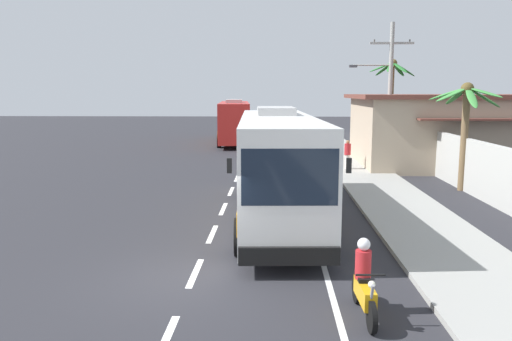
% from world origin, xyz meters
% --- Properties ---
extents(ground_plane, '(160.00, 160.00, 0.00)m').
position_xyz_m(ground_plane, '(0.00, 0.00, 0.00)').
color(ground_plane, '#28282D').
extents(sidewalk_kerb, '(3.20, 90.00, 0.14)m').
position_xyz_m(sidewalk_kerb, '(6.80, 10.00, 0.07)').
color(sidewalk_kerb, '#999993').
rests_on(sidewalk_kerb, ground).
extents(lane_markings, '(3.38, 71.00, 0.01)m').
position_xyz_m(lane_markings, '(1.92, 14.71, 0.00)').
color(lane_markings, white).
rests_on(lane_markings, ground).
extents(boundary_wall, '(0.24, 60.00, 2.38)m').
position_xyz_m(boundary_wall, '(10.60, 14.00, 1.19)').
color(boundary_wall, '#B2B2AD').
rests_on(boundary_wall, ground).
extents(coach_bus_foreground, '(3.26, 12.03, 3.87)m').
position_xyz_m(coach_bus_foreground, '(2.05, 6.18, 2.01)').
color(coach_bus_foreground, white).
rests_on(coach_bus_foreground, ground).
extents(coach_bus_far_lane, '(3.54, 12.38, 3.81)m').
position_xyz_m(coach_bus_far_lane, '(-1.55, 32.28, 1.98)').
color(coach_bus_far_lane, red).
rests_on(coach_bus_far_lane, ground).
extents(motorcycle_beside_bus, '(0.56, 1.96, 1.56)m').
position_xyz_m(motorcycle_beside_bus, '(3.74, -1.65, 0.64)').
color(motorcycle_beside_bus, black).
rests_on(motorcycle_beside_bus, ground).
extents(pedestrian_near_kerb, '(0.36, 0.36, 1.62)m').
position_xyz_m(pedestrian_near_kerb, '(6.06, 16.91, 0.98)').
color(pedestrian_near_kerb, beige).
rests_on(pedestrian_near_kerb, sidewalk_kerb).
extents(utility_pole_mid, '(3.57, 0.24, 8.28)m').
position_xyz_m(utility_pole_mid, '(8.40, 17.83, 4.45)').
color(utility_pole_mid, '#9E9E99').
rests_on(utility_pole_mid, ground).
extents(palm_nearest, '(3.04, 3.00, 4.85)m').
position_xyz_m(palm_nearest, '(10.43, 11.48, 3.51)').
color(palm_nearest, brown).
rests_on(palm_nearest, ground).
extents(palm_second, '(3.34, 3.12, 6.67)m').
position_xyz_m(palm_second, '(10.11, 24.38, 5.05)').
color(palm_second, brown).
rests_on(palm_second, ground).
extents(roadside_building, '(16.06, 8.68, 4.28)m').
position_xyz_m(roadside_building, '(14.66, 19.16, 2.16)').
color(roadside_building, tan).
rests_on(roadside_building, ground).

